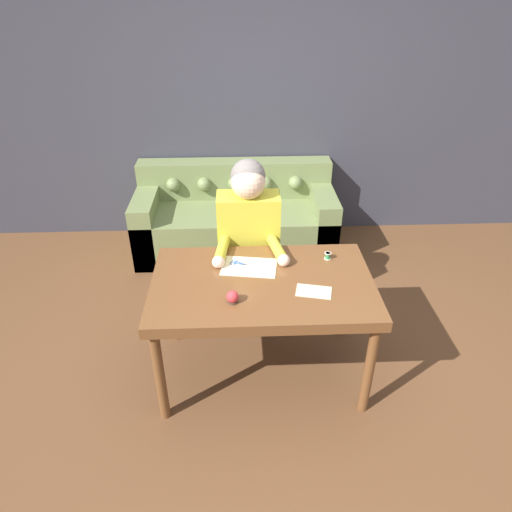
# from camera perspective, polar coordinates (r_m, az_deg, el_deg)

# --- Properties ---
(ground_plane) EXTENTS (16.00, 16.00, 0.00)m
(ground_plane) POSITION_cam_1_polar(r_m,az_deg,el_deg) (3.18, 2.46, -14.68)
(ground_plane) COLOR brown
(wall_back) EXTENTS (8.00, 0.06, 2.60)m
(wall_back) POSITION_cam_1_polar(r_m,az_deg,el_deg) (4.43, 0.57, 18.72)
(wall_back) COLOR #383842
(wall_back) RESTS_ON ground_plane
(dining_table) EXTENTS (1.34, 0.83, 0.74)m
(dining_table) POSITION_cam_1_polar(r_m,az_deg,el_deg) (2.78, 0.81, -4.42)
(dining_table) COLOR brown
(dining_table) RESTS_ON ground_plane
(couch) EXTENTS (1.84, 0.79, 0.79)m
(couch) POSITION_cam_1_polar(r_m,az_deg,el_deg) (4.39, -2.57, 4.59)
(couch) COLOR olive
(couch) RESTS_ON ground_plane
(person) EXTENTS (0.49, 0.57, 1.29)m
(person) POSITION_cam_1_polar(r_m,az_deg,el_deg) (3.23, -0.92, 1.54)
(person) COLOR #33281E
(person) RESTS_ON ground_plane
(pattern_paper_main) EXTENTS (0.37, 0.27, 0.00)m
(pattern_paper_main) POSITION_cam_1_polar(r_m,az_deg,el_deg) (2.86, -0.87, -1.36)
(pattern_paper_main) COLOR beige
(pattern_paper_main) RESTS_ON dining_table
(pattern_paper_offcut) EXTENTS (0.22, 0.17, 0.00)m
(pattern_paper_offcut) POSITION_cam_1_polar(r_m,az_deg,el_deg) (2.66, 7.23, -4.41)
(pattern_paper_offcut) COLOR beige
(pattern_paper_offcut) RESTS_ON dining_table
(scissors) EXTENTS (0.22, 0.14, 0.01)m
(scissors) POSITION_cam_1_polar(r_m,az_deg,el_deg) (2.88, -1.87, -1.00)
(scissors) COLOR silver
(scissors) RESTS_ON dining_table
(thread_spool) EXTENTS (0.04, 0.04, 0.05)m
(thread_spool) POSITION_cam_1_polar(r_m,az_deg,el_deg) (2.96, 8.96, 0.02)
(thread_spool) COLOR #338C4C
(thread_spool) RESTS_ON dining_table
(pin_cushion) EXTENTS (0.07, 0.07, 0.07)m
(pin_cushion) POSITION_cam_1_polar(r_m,az_deg,el_deg) (2.55, -2.95, -5.17)
(pin_cushion) COLOR #4C3828
(pin_cushion) RESTS_ON dining_table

